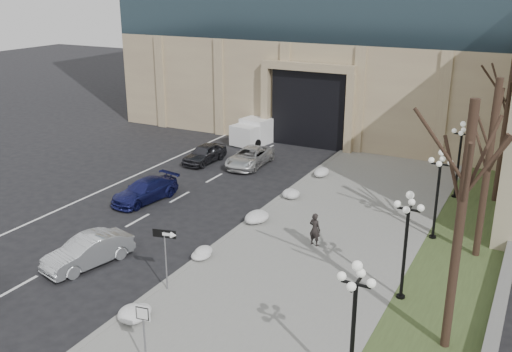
% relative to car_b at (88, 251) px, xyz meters
% --- Properties ---
extents(sidewalk, '(9.00, 40.00, 0.12)m').
position_rel_car_b_xyz_m(sidewalk, '(8.69, 5.13, -0.64)').
color(sidewalk, gray).
rests_on(sidewalk, ground).
extents(curb, '(0.30, 40.00, 0.14)m').
position_rel_car_b_xyz_m(curb, '(4.19, 5.13, -0.63)').
color(curb, gray).
rests_on(curb, ground).
extents(grass_strip, '(4.00, 40.00, 0.10)m').
position_rel_car_b_xyz_m(grass_strip, '(15.19, 5.13, -0.65)').
color(grass_strip, '#394924').
rests_on(grass_strip, ground).
extents(stone_wall, '(0.50, 30.00, 0.70)m').
position_rel_car_b_xyz_m(stone_wall, '(17.19, 7.13, -0.35)').
color(stone_wall, slate).
rests_on(stone_wall, ground).
extents(car_b, '(2.46, 4.48, 1.40)m').
position_rel_car_b_xyz_m(car_b, '(0.00, 0.00, 0.00)').
color(car_b, '#B7BBBF').
rests_on(car_b, ground).
extents(car_c, '(2.50, 4.69, 1.29)m').
position_rel_car_b_xyz_m(car_c, '(-2.77, 7.70, -0.05)').
color(car_c, navy).
rests_on(car_c, ground).
extents(car_d, '(2.43, 4.83, 1.31)m').
position_rel_car_b_xyz_m(car_d, '(-0.46, 16.55, -0.04)').
color(car_d, silver).
rests_on(car_d, ground).
extents(car_e, '(1.79, 4.04, 1.35)m').
position_rel_car_b_xyz_m(car_e, '(-3.71, 15.75, -0.02)').
color(car_e, '#323237').
rests_on(car_e, ground).
extents(pedestrian, '(0.68, 0.52, 1.68)m').
position_rel_car_b_xyz_m(pedestrian, '(8.50, 6.54, 0.26)').
color(pedestrian, black).
rests_on(pedestrian, sidewalk).
extents(box_truck, '(3.12, 6.51, 1.98)m').
position_rel_car_b_xyz_m(box_truck, '(-2.73, 23.20, 0.26)').
color(box_truck, silver).
rests_on(box_truck, ground).
extents(one_way_sign, '(1.07, 0.36, 2.84)m').
position_rel_car_b_xyz_m(one_way_sign, '(4.78, -0.25, 1.64)').
color(one_way_sign, slate).
rests_on(one_way_sign, ground).
extents(keep_sign, '(0.53, 0.14, 2.46)m').
position_rel_car_b_xyz_m(keep_sign, '(7.02, -4.78, 1.11)').
color(keep_sign, slate).
rests_on(keep_sign, ground).
extents(snow_clump_c, '(1.10, 1.60, 0.36)m').
position_rel_car_b_xyz_m(snow_clump_c, '(4.68, -2.38, -0.40)').
color(snow_clump_c, silver).
rests_on(snow_clump_c, sidewalk).
extents(snow_clump_d, '(1.10, 1.60, 0.36)m').
position_rel_car_b_xyz_m(snow_clump_d, '(4.74, 2.92, -0.40)').
color(snow_clump_d, silver).
rests_on(snow_clump_d, sidewalk).
extents(snow_clump_e, '(1.10, 1.60, 0.36)m').
position_rel_car_b_xyz_m(snow_clump_e, '(4.45, 7.56, -0.40)').
color(snow_clump_e, silver).
rests_on(snow_clump_e, sidewalk).
extents(snow_clump_f, '(1.10, 1.60, 0.36)m').
position_rel_car_b_xyz_m(snow_clump_f, '(4.86, 11.90, -0.40)').
color(snow_clump_f, silver).
rests_on(snow_clump_f, sidewalk).
extents(snow_clump_g, '(1.10, 1.60, 0.36)m').
position_rel_car_b_xyz_m(snow_clump_g, '(4.82, 16.07, -0.40)').
color(snow_clump_g, silver).
rests_on(snow_clump_g, sidewalk).
extents(lamppost_a, '(1.18, 1.18, 4.76)m').
position_rel_car_b_xyz_m(lamppost_a, '(13.49, -2.87, 2.37)').
color(lamppost_a, black).
rests_on(lamppost_a, ground).
extents(lamppost_b, '(1.18, 1.18, 4.76)m').
position_rel_car_b_xyz_m(lamppost_b, '(13.49, 3.63, 2.37)').
color(lamppost_b, black).
rests_on(lamppost_b, ground).
extents(lamppost_c, '(1.18, 1.18, 4.76)m').
position_rel_car_b_xyz_m(lamppost_c, '(13.49, 10.13, 2.37)').
color(lamppost_c, black).
rests_on(lamppost_c, ground).
extents(lamppost_d, '(1.18, 1.18, 4.76)m').
position_rel_car_b_xyz_m(lamppost_d, '(13.49, 16.63, 2.37)').
color(lamppost_d, black).
rests_on(lamppost_d, ground).
extents(tree_near, '(3.20, 3.20, 9.00)m').
position_rel_car_b_xyz_m(tree_near, '(15.69, 1.13, 5.13)').
color(tree_near, black).
rests_on(tree_near, ground).
extents(tree_mid, '(3.20, 3.20, 8.50)m').
position_rel_car_b_xyz_m(tree_mid, '(15.69, 9.13, 4.80)').
color(tree_mid, black).
rests_on(tree_mid, ground).
extents(tree_far, '(3.20, 3.20, 9.50)m').
position_rel_car_b_xyz_m(tree_far, '(15.69, 17.13, 5.45)').
color(tree_far, black).
rests_on(tree_far, ground).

